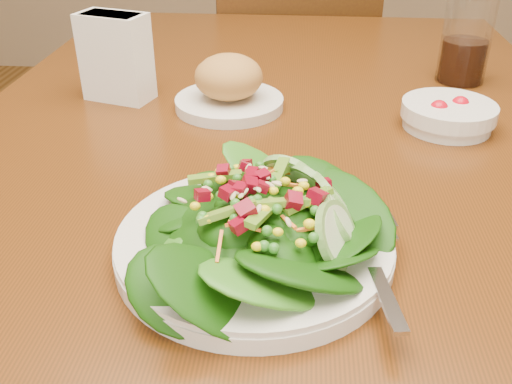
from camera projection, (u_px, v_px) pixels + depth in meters
The scene contains 7 objects.
dining_table at pixel (274, 205), 0.81m from camera, with size 0.90×1.40×0.75m.
chair_far at pixel (288, 88), 1.65m from camera, with size 0.51×0.52×0.94m.
salad_plate at pixel (264, 230), 0.53m from camera, with size 0.27×0.26×0.08m.
bread_plate at pixel (229, 87), 0.84m from camera, with size 0.16×0.16×0.08m.
tomato_bowl at pixel (448, 115), 0.78m from camera, with size 0.13×0.13×0.04m.
drinking_glass at pixel (465, 46), 0.93m from camera, with size 0.08×0.08×0.14m.
napkin_holder at pixel (116, 55), 0.86m from camera, with size 0.11×0.08×0.13m.
Camera 1 is at (0.03, -0.69, 1.07)m, focal length 40.00 mm.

